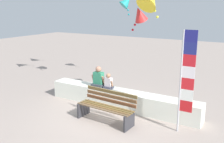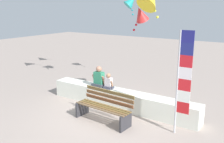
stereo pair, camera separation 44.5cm
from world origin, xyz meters
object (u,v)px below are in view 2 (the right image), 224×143
Objects in this scene: person_adult at (99,79)px; kite_teal at (131,2)px; flag_banner at (182,77)px; park_bench at (104,107)px; kite_red at (141,14)px; person_child at (108,83)px.

kite_teal is (-0.72, 3.38, 2.59)m from person_adult.
flag_banner is at bearing -12.18° from person_adult.
park_bench is at bearing -47.60° from person_adult.
flag_banner reaches higher than person_adult.
person_adult is at bearing -77.98° from kite_teal.
person_adult is 2.56m from kite_red.
park_bench is at bearing -60.99° from person_child.
flag_banner reaches higher than park_bench.
kite_red is at bearing 141.67° from flag_banner.
flag_banner is 2.98× the size of kite_teal.
park_bench is 3.31m from kite_red.
person_child is 0.19× the size of flag_banner.
kite_red is (0.02, 2.06, 2.59)m from park_bench.
kite_teal is at bearing 108.20° from person_child.
person_adult is 0.26× the size of flag_banner.
kite_red is at bearing 57.00° from person_child.
kite_red is (1.74, -2.41, -0.45)m from kite_teal.
kite_red reaches higher than person_adult.
person_child is (0.39, 0.00, -0.08)m from person_adult.
person_child is 0.57× the size of kite_teal.
park_bench is 1.55m from person_adult.
flag_banner is at bearing 11.60° from park_bench.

